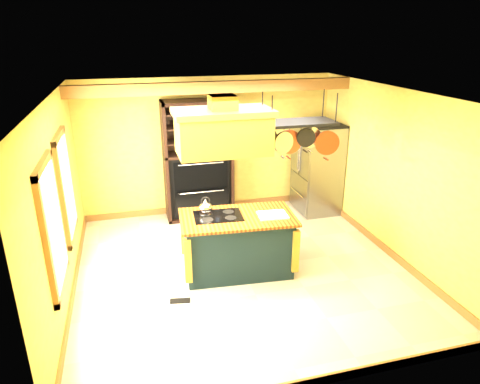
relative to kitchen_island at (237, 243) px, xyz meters
name	(u,v)px	position (x,y,z in m)	size (l,w,h in m)	color
floor	(242,268)	(0.08, 0.02, -0.47)	(5.00, 5.00, 0.00)	beige
ceiling	(242,94)	(0.08, 0.02, 2.23)	(5.00, 5.00, 0.00)	white
wall_back	(209,146)	(0.08, 2.52, 0.88)	(5.00, 0.02, 2.70)	#D8BA4F
wall_front	(313,277)	(0.08, -2.48, 0.88)	(5.00, 0.02, 2.70)	#D8BA4F
wall_left	(59,205)	(-2.42, 0.02, 0.88)	(0.02, 5.00, 2.70)	#D8BA4F
wall_right	(392,174)	(2.58, 0.02, 0.88)	(0.02, 5.00, 2.70)	#D8BA4F
ceiling_beam	(216,87)	(0.08, 1.72, 2.12)	(5.00, 0.15, 0.20)	#9C6730
window_near	(53,226)	(-2.39, -0.78, 0.93)	(0.06, 1.06, 1.56)	#9C6730
window_far	(66,186)	(-2.39, 0.62, 0.93)	(0.06, 1.06, 1.56)	#9C6730
kitchen_island	(237,243)	(0.00, 0.00, 0.00)	(1.77, 1.07, 1.11)	#13252D
range_hood	(223,130)	(-0.20, 0.00, 1.76)	(1.34, 0.76, 0.80)	#BB812E
pot_rack	(299,131)	(0.92, 0.00, 1.68)	(1.16, 0.53, 0.90)	black
refrigerator	(317,170)	(2.17, 1.92, 0.40)	(0.77, 0.91, 1.78)	gray
hutch	(198,173)	(-0.20, 2.27, 0.42)	(1.30, 0.59, 2.31)	black
floor_register	(180,301)	(-0.98, -0.59, -0.46)	(0.28, 0.12, 0.01)	black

